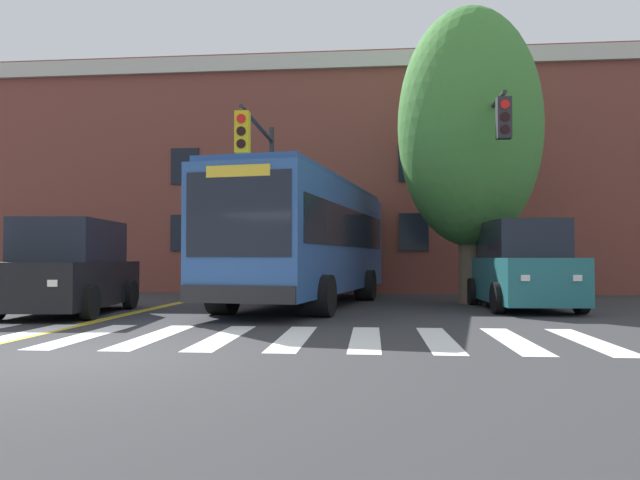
% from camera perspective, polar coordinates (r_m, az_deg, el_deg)
% --- Properties ---
extents(ground_plane, '(120.00, 120.00, 0.00)m').
position_cam_1_polar(ground_plane, '(9.28, -22.17, -9.88)').
color(ground_plane, '#303033').
extents(crosswalk, '(14.97, 3.66, 0.01)m').
position_cam_1_polar(crosswalk, '(11.15, -14.92, -8.52)').
color(crosswalk, white).
rests_on(crosswalk, ground).
extents(lane_line_yellow_inner, '(0.12, 36.00, 0.01)m').
position_cam_1_polar(lane_line_yellow_inner, '(25.16, -8.46, -4.69)').
color(lane_line_yellow_inner, gold).
rests_on(lane_line_yellow_inner, ground).
extents(lane_line_yellow_outer, '(0.12, 36.00, 0.01)m').
position_cam_1_polar(lane_line_yellow_outer, '(25.12, -8.11, -4.69)').
color(lane_line_yellow_outer, gold).
rests_on(lane_line_yellow_outer, ground).
extents(city_bus, '(4.12, 11.00, 3.50)m').
position_cam_1_polar(city_bus, '(17.73, -1.07, 0.22)').
color(city_bus, '#2D5699').
rests_on(city_bus, ground).
extents(car_black_near_lane, '(2.61, 4.87, 2.26)m').
position_cam_1_polar(car_black_near_lane, '(16.12, -21.88, -2.53)').
color(car_black_near_lane, black).
rests_on(car_black_near_lane, ground).
extents(car_teal_far_lane, '(2.42, 4.79, 2.32)m').
position_cam_1_polar(car_teal_far_lane, '(17.28, 17.94, -2.41)').
color(car_teal_far_lane, '#236B70').
rests_on(car_teal_far_lane, ground).
extents(car_silver_behind_bus, '(2.54, 4.89, 2.22)m').
position_cam_1_polar(car_silver_behind_bus, '(26.19, 0.57, -2.28)').
color(car_silver_behind_bus, '#B7BABF').
rests_on(car_silver_behind_bus, ground).
extents(traffic_light_near_corner, '(0.35, 3.04, 5.84)m').
position_cam_1_polar(traffic_light_near_corner, '(17.33, 15.35, 6.71)').
color(traffic_light_near_corner, '#28282D').
rests_on(traffic_light_near_corner, ground).
extents(traffic_light_overhead, '(0.34, 4.57, 5.38)m').
position_cam_1_polar(traffic_light_overhead, '(17.48, -5.47, 6.02)').
color(traffic_light_overhead, '#28282D').
rests_on(traffic_light_overhead, ground).
extents(street_tree_curbside_large, '(5.04, 5.35, 8.80)m').
position_cam_1_polar(street_tree_curbside_large, '(19.34, 13.50, 9.94)').
color(street_tree_curbside_large, brown).
rests_on(street_tree_curbside_large, ground).
extents(building_facade, '(32.96, 8.24, 9.27)m').
position_cam_1_polar(building_facade, '(27.91, -0.98, 5.13)').
color(building_facade, brown).
rests_on(building_facade, ground).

